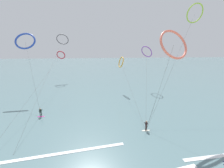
% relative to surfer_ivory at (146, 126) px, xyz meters
% --- Properties ---
extents(sea_water, '(400.00, 200.00, 0.08)m').
position_rel_surfer_ivory_xyz_m(sea_water, '(-4.51, 91.66, -0.78)').
color(sea_water, slate).
rests_on(sea_water, ground).
extents(surfer_ivory, '(1.40, 0.73, 1.70)m').
position_rel_surfer_ivory_xyz_m(surfer_ivory, '(0.00, 0.00, 0.00)').
color(surfer_ivory, silver).
rests_on(surfer_ivory, ground).
extents(surfer_magenta, '(1.40, 0.63, 1.70)m').
position_rel_surfer_ivory_xyz_m(surfer_magenta, '(-18.02, 7.19, 0.00)').
color(surfer_magenta, '#CC288E').
rests_on(surfer_magenta, ground).
extents(kite_cobalt, '(9.12, 15.09, 16.67)m').
position_rel_surfer_ivory_xyz_m(kite_cobalt, '(-24.63, 20.62, 13.70)').
color(kite_cobalt, '#2647B7').
rests_on(kite_cobalt, ground).
extents(kite_coral, '(7.35, 4.24, 15.57)m').
position_rel_surfer_ivory_xyz_m(kite_coral, '(4.52, 2.23, 12.42)').
color(kite_coral, '#EA7260').
rests_on(kite_coral, ground).
extents(kite_lime, '(16.95, 13.59, 22.29)m').
position_rel_surfer_ivory_xyz_m(kite_lime, '(14.77, 12.58, 19.42)').
color(kite_lime, '#8CC62D').
rests_on(kite_lime, ground).
extents(kite_amber, '(1.57, 24.05, 10.45)m').
position_rel_surfer_ivory_xyz_m(kite_amber, '(0.19, 22.28, 7.98)').
color(kite_amber, orange).
rests_on(kite_amber, ground).
extents(kite_violet, '(10.65, 26.90, 13.50)m').
position_rel_surfer_ivory_xyz_m(kite_violet, '(8.70, 24.63, 10.93)').
color(kite_violet, purple).
rests_on(kite_violet, ground).
extents(kite_crimson, '(3.46, 47.18, 11.96)m').
position_rel_surfer_ivory_xyz_m(kite_crimson, '(-19.98, 38.02, 9.52)').
color(kite_crimson, red).
rests_on(kite_crimson, ground).
extents(kite_charcoal, '(5.36, 49.28, 18.59)m').
position_rel_surfer_ivory_xyz_m(kite_charcoal, '(-20.01, 43.71, 15.60)').
color(kite_charcoal, black).
rests_on(kite_charcoal, ground).
extents(wave_crest_far, '(19.24, 2.58, 0.12)m').
position_rel_surfer_ivory_xyz_m(wave_crest_far, '(-13.79, -3.75, -0.76)').
color(wave_crest_far, white).
rests_on(wave_crest_far, ground).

